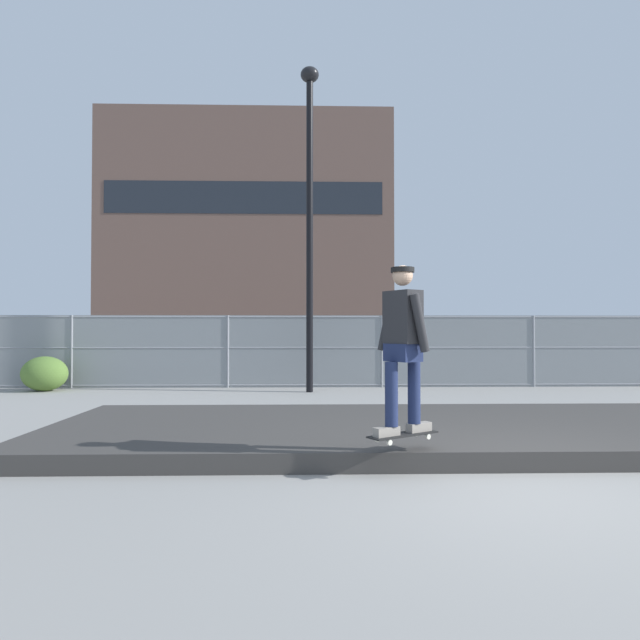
% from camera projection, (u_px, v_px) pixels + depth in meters
% --- Properties ---
extents(ground_plane, '(120.00, 120.00, 0.00)m').
position_uv_depth(ground_plane, '(518.00, 489.00, 4.91)').
color(ground_plane, gray).
extents(gravel_berm, '(10.65, 3.58, 0.22)m').
position_uv_depth(gravel_berm, '(450.00, 430.00, 7.23)').
color(gravel_berm, '#3D3A38').
rests_on(gravel_berm, ground_plane).
extents(skateboard, '(0.78, 0.59, 0.07)m').
position_uv_depth(skateboard, '(403.00, 435.00, 5.42)').
color(skateboard, black).
extents(skater, '(0.66, 0.61, 1.71)m').
position_uv_depth(skater, '(403.00, 338.00, 5.44)').
color(skater, gray).
rests_on(skater, skateboard).
extents(chain_fence, '(23.81, 0.06, 1.85)m').
position_uv_depth(chain_fence, '(382.00, 351.00, 13.79)').
color(chain_fence, gray).
rests_on(chain_fence, ground_plane).
extents(street_lamp, '(0.44, 0.44, 7.78)m').
position_uv_depth(street_lamp, '(310.00, 193.00, 12.77)').
color(street_lamp, black).
rests_on(street_lamp, ground_plane).
extents(parked_car_near, '(4.55, 2.27, 1.66)m').
position_uv_depth(parked_car_near, '(243.00, 350.00, 16.66)').
color(parked_car_near, '#B7BABF').
rests_on(parked_car_near, ground_plane).
extents(parked_car_mid, '(4.45, 2.05, 1.66)m').
position_uv_depth(parked_car_mid, '(427.00, 351.00, 16.36)').
color(parked_car_mid, '#474C54').
rests_on(parked_car_mid, ground_plane).
extents(library_building, '(23.09, 14.13, 18.79)m').
position_uv_depth(library_building, '(253.00, 242.00, 47.89)').
color(library_building, brown).
rests_on(library_building, ground_plane).
extents(shrub_left, '(1.08, 0.89, 0.84)m').
position_uv_depth(shrub_left, '(45.00, 374.00, 12.88)').
color(shrub_left, '#567A33').
rests_on(shrub_left, ground_plane).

